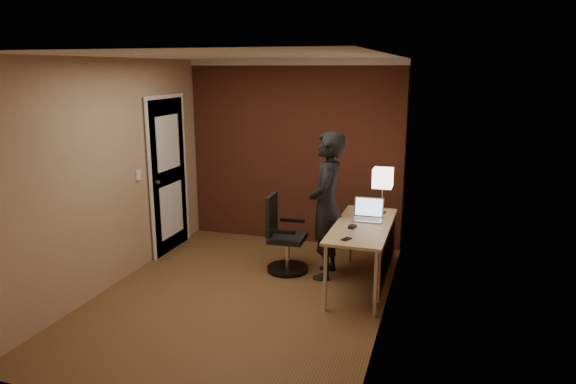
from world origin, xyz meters
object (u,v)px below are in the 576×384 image
object	(u,v)px
desk	(369,236)
office_chair	(283,239)
person	(327,206)
mouse	(352,227)
laptop	(368,213)
desk_lamp	(383,179)
phone	(346,239)

from	to	relation	value
desk	office_chair	size ratio (longest dim) A/B	1.64
person	mouse	bearing A→B (deg)	42.64
desk	laptop	xyz separation A→B (m)	(-0.05, 0.22, 0.19)
desk	desk_lamp	size ratio (longest dim) A/B	2.80
mouse	office_chair	xyz separation A→B (m)	(-0.90, 0.36, -0.34)
desk_lamp	laptop	xyz separation A→B (m)	(-0.12, -0.27, -0.35)
desk_lamp	office_chair	bearing A→B (deg)	-164.70
laptop	phone	world-z (taller)	laptop
phone	office_chair	size ratio (longest dim) A/B	0.13
desk	office_chair	world-z (taller)	office_chair
laptop	phone	distance (m)	0.79
mouse	desk	bearing A→B (deg)	60.98
desk	phone	bearing A→B (deg)	-104.72
desk_lamp	mouse	bearing A→B (deg)	-108.29
phone	desk	bearing A→B (deg)	99.60
mouse	person	size ratio (longest dim) A/B	0.06
laptop	mouse	distance (m)	0.41
laptop	mouse	bearing A→B (deg)	-105.01
mouse	phone	xyz separation A→B (m)	(0.01, -0.39, -0.01)
desk_lamp	mouse	xyz separation A→B (m)	(-0.22, -0.67, -0.40)
desk_lamp	phone	bearing A→B (deg)	-101.29
mouse	person	world-z (taller)	person
desk	phone	xyz separation A→B (m)	(-0.15, -0.56, 0.13)
person	desk_lamp	bearing A→B (deg)	114.77
office_chair	desk_lamp	bearing A→B (deg)	15.30
desk	laptop	size ratio (longest dim) A/B	4.49
person	office_chair	bearing A→B (deg)	-92.22
desk_lamp	phone	distance (m)	1.15
desk	office_chair	bearing A→B (deg)	169.66
laptop	phone	bearing A→B (deg)	-96.97
laptop	phone	xyz separation A→B (m)	(-0.10, -0.78, -0.06)
desk	mouse	xyz separation A→B (m)	(-0.16, -0.17, 0.14)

